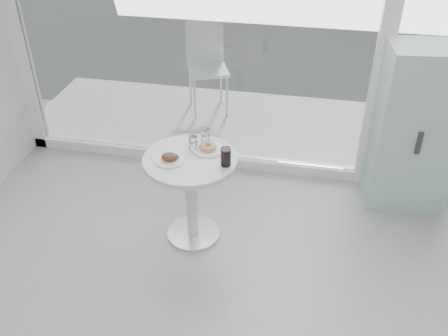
% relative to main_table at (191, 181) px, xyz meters
% --- Properties ---
extents(main_table, '(0.72, 0.72, 0.77)m').
position_rel_main_table_xyz_m(main_table, '(0.00, 0.00, 0.00)').
color(main_table, silver).
rests_on(main_table, ground).
extents(patio_deck, '(5.60, 1.60, 0.05)m').
position_rel_main_table_xyz_m(patio_deck, '(0.50, 1.90, -0.53)').
color(patio_deck, silver).
rests_on(patio_deck, ground).
extents(mint_cabinet, '(0.71, 0.51, 1.45)m').
position_rel_main_table_xyz_m(mint_cabinet, '(1.74, 0.87, 0.18)').
color(mint_cabinet, '#8BB2A0').
rests_on(mint_cabinet, ground).
extents(patio_chair, '(0.57, 0.57, 1.00)m').
position_rel_main_table_xyz_m(patio_chair, '(-0.38, 2.22, 0.07)').
color(patio_chair, silver).
rests_on(patio_chair, patio_deck).
extents(plate_fritter, '(0.21, 0.21, 0.07)m').
position_rel_main_table_xyz_m(plate_fritter, '(-0.13, -0.08, 0.25)').
color(plate_fritter, white).
rests_on(plate_fritter, main_table).
extents(plate_donut, '(0.23, 0.23, 0.06)m').
position_rel_main_table_xyz_m(plate_donut, '(0.11, 0.13, 0.24)').
color(plate_donut, white).
rests_on(plate_donut, main_table).
extents(water_tumbler_a, '(0.07, 0.07, 0.11)m').
position_rel_main_table_xyz_m(water_tumbler_a, '(-0.01, 0.13, 0.27)').
color(water_tumbler_a, white).
rests_on(water_tumbler_a, main_table).
extents(water_tumbler_b, '(0.07, 0.07, 0.12)m').
position_rel_main_table_xyz_m(water_tumbler_b, '(0.06, 0.24, 0.27)').
color(water_tumbler_b, white).
rests_on(water_tumbler_b, main_table).
extents(cola_glass, '(0.08, 0.08, 0.15)m').
position_rel_main_table_xyz_m(cola_glass, '(0.28, -0.04, 0.29)').
color(cola_glass, white).
rests_on(cola_glass, main_table).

